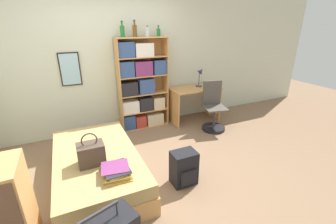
{
  "coord_description": "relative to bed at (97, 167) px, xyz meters",
  "views": [
    {
      "loc": [
        -0.81,
        -2.65,
        1.98
      ],
      "look_at": [
        0.5,
        0.18,
        0.75
      ],
      "focal_mm": 24.0,
      "sensor_mm": 36.0,
      "label": 1
    }
  ],
  "objects": [
    {
      "name": "bed",
      "position": [
        0.0,
        0.0,
        0.0
      ],
      "size": [
        1.04,
        1.81,
        0.42
      ],
      "color": "tan",
      "rests_on": "ground_plane"
    },
    {
      "name": "bookcase",
      "position": [
        1.1,
        1.38,
        0.63
      ],
      "size": [
        0.95,
        0.3,
        1.76
      ],
      "color": "tan",
      "rests_on": "ground_plane"
    },
    {
      "name": "book_stack_on_bed",
      "position": [
        0.15,
        -0.55,
        0.26
      ],
      "size": [
        0.34,
        0.39,
        0.1
      ],
      "color": "gold",
      "rests_on": "bed"
    },
    {
      "name": "bottle_blue",
      "position": [
        1.49,
        1.4,
        1.63
      ],
      "size": [
        0.07,
        0.07,
        0.19
      ],
      "color": "#1E6B2D",
      "rests_on": "bookcase"
    },
    {
      "name": "desk",
      "position": [
        2.22,
        1.24,
        0.29
      ],
      "size": [
        1.04,
        0.59,
        0.73
      ],
      "color": "tan",
      "rests_on": "ground_plane"
    },
    {
      "name": "bottle_brown",
      "position": [
        1.03,
        1.39,
        1.66
      ],
      "size": [
        0.08,
        0.08,
        0.29
      ],
      "color": "brown",
      "rests_on": "bookcase"
    },
    {
      "name": "bottle_green",
      "position": [
        0.81,
        1.4,
        1.66
      ],
      "size": [
        0.07,
        0.07,
        0.27
      ],
      "color": "#1E6B2D",
      "rests_on": "bookcase"
    },
    {
      "name": "backpack",
      "position": [
        1.02,
        -0.53,
        0.02
      ],
      "size": [
        0.32,
        0.27,
        0.46
      ],
      "color": "black",
      "rests_on": "ground_plane"
    },
    {
      "name": "desk_chair",
      "position": [
        2.34,
        0.69,
        0.11
      ],
      "size": [
        0.49,
        0.5,
        0.95
      ],
      "color": "black",
      "rests_on": "ground_plane"
    },
    {
      "name": "wall_back",
      "position": [
        0.61,
        1.59,
        1.09
      ],
      "size": [
        10.0,
        0.09,
        2.6
      ],
      "color": "beige",
      "rests_on": "ground_plane"
    },
    {
      "name": "handbag",
      "position": [
        -0.07,
        -0.21,
        0.35
      ],
      "size": [
        0.31,
        0.23,
        0.41
      ],
      "color": "#47382D",
      "rests_on": "bed"
    },
    {
      "name": "desk_lamp",
      "position": [
        2.39,
        1.29,
        0.79
      ],
      "size": [
        0.18,
        0.13,
        0.41
      ],
      "color": "navy",
      "rests_on": "desk"
    },
    {
      "name": "bottle_clear",
      "position": [
        1.25,
        1.36,
        1.62
      ],
      "size": [
        0.08,
        0.08,
        0.19
      ],
      "color": "#B7BCC1",
      "rests_on": "bookcase"
    },
    {
      "name": "ground_plane",
      "position": [
        0.61,
        -0.02,
        -0.21
      ],
      "size": [
        14.0,
        14.0,
        0.0
      ],
      "primitive_type": "plane",
      "color": "#84664C"
    }
  ]
}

